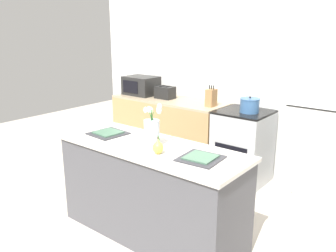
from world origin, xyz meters
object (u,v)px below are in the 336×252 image
Objects in this scene: flower_vase at (152,131)px; toaster at (165,92)px; cooking_pot at (250,105)px; knife_block at (211,98)px; pear_figurine at (158,147)px; plate_setting_left at (108,133)px; plate_setting_right at (201,158)px; microwave at (141,86)px; stove_range at (242,147)px; refrigerator at (327,125)px.

toaster is at bearing 125.98° from flower_vase.
knife_block reaches higher than cooking_pot.
pear_figurine reaches higher than plate_setting_left.
plate_setting_right is 1.63m from cooking_pot.
flower_vase is 0.20m from pear_figurine.
microwave reaches higher than cooking_pot.
stove_range is 0.50× the size of refrigerator.
stove_range is at bearing 159.57° from cooking_pot.
plate_setting_left is at bearing 180.00° from plate_setting_right.
toaster is at bearing -179.89° from refrigerator.
cooking_pot is 1.77m from microwave.
flower_vase is at bearing -1.56° from plate_setting_left.
cooking_pot is (-0.02, 1.70, 0.05)m from pear_figurine.
knife_block is (0.18, 1.57, 0.13)m from plate_setting_left.
stove_range is 1.35m from toaster.
cooking_pot is (0.07, -0.03, 0.54)m from stove_range.
refrigerator is 5.36× the size of plate_setting_left.
cooking_pot is at bearing 65.76° from plate_setting_left.
knife_block is (0.78, -0.03, 0.03)m from toaster.
pear_figurine is at bearing -33.53° from flower_vase.
stove_range is at bearing 0.17° from toaster.
knife_block is at bearing 108.02° from pear_figurine.
pear_figurine is (0.15, -0.10, -0.09)m from flower_vase.
knife_block is (-0.55, 1.69, 0.08)m from pear_figurine.
refrigerator reaches higher than microwave.
refrigerator is at bearing 1.43° from knife_block.
stove_range is 0.55m from cooking_pot.
refrigerator is 2.26m from plate_setting_left.
refrigerator is 3.79× the size of microwave.
knife_block is (-0.45, -0.03, 0.57)m from stove_range.
flower_vase reaches higher than plate_setting_left.
toaster is at bearing -0.37° from microwave.
plate_setting_left is 1.21× the size of toaster.
cooking_pot is (-0.88, -0.03, 0.09)m from refrigerator.
microwave is (-0.46, 0.00, 0.05)m from toaster.
flower_vase is 2.00m from toaster.
pear_figurine is 2.48m from microwave.
plate_setting_left is at bearing 171.05° from pear_figurine.
flower_vase is 1.64m from knife_block.
flower_vase is at bearing -94.59° from cooking_pot.
plate_setting_right is (0.49, 0.02, -0.13)m from flower_vase.
cooking_pot is at bearing -1.04° from toaster.
pear_figurine is at bearing -8.95° from plate_setting_left.
flower_vase is 1.42× the size of toaster.
refrigerator reaches higher than flower_vase.
plate_setting_left is 1.93m from microwave.
microwave is (-1.76, 0.03, 0.05)m from cooking_pot.
pear_figurine is 0.37m from plate_setting_right.
flower_vase is 0.60m from plate_setting_left.
flower_vase is 1.60m from cooking_pot.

